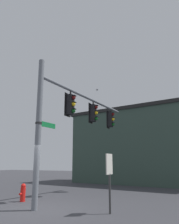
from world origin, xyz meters
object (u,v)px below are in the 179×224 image
bird_flying (97,90)px  fire_hydrant (23,192)px  historical_marker (109,174)px  traffic_light_mid_outer (111,119)px  street_name_sign (44,124)px  traffic_light_mid_inner (94,113)px  traffic_light_nearest_pole (71,104)px

bird_flying → fire_hydrant: size_ratio=0.40×
fire_hydrant → historical_marker: bearing=81.7°
traffic_light_mid_outer → historical_marker: 7.40m
street_name_sign → historical_marker: size_ratio=0.57×
traffic_light_mid_inner → street_name_sign: (4.27, -0.41, -1.31)m
traffic_light_nearest_pole → fire_hydrant: 4.85m
traffic_light_mid_inner → traffic_light_mid_outer: size_ratio=1.00×
traffic_light_mid_outer → bird_flying: size_ratio=4.00×
street_name_sign → fire_hydrant: (-1.07, -1.85, -3.01)m
traffic_light_nearest_pole → fire_hydrant: bearing=-67.7°
historical_marker → traffic_light_mid_inner: bearing=-148.0°
traffic_light_mid_outer → street_name_sign: traffic_light_mid_outer is taller
fire_hydrant → traffic_light_mid_inner: bearing=144.6°
street_name_sign → historical_marker: 3.50m
bird_flying → traffic_light_mid_inner: bearing=18.9°
traffic_light_nearest_pole → traffic_light_mid_inner: (-2.35, 0.22, 0.00)m
traffic_light_mid_inner → traffic_light_nearest_pole: bearing=-5.3°
street_name_sign → historical_marker: (-0.39, 2.84, -2.02)m
traffic_light_mid_inner → fire_hydrant: bearing=-35.4°
traffic_light_nearest_pole → historical_marker: traffic_light_nearest_pole is taller
street_name_sign → historical_marker: street_name_sign is taller
fire_hydrant → bird_flying: bearing=166.7°
traffic_light_mid_inner → street_name_sign: 4.48m
traffic_light_mid_inner → fire_hydrant: 5.83m
traffic_light_nearest_pole → traffic_light_mid_inner: 2.36m
historical_marker → street_name_sign: bearing=-82.2°
historical_marker → traffic_light_nearest_pole: bearing=-120.0°
traffic_light_nearest_pole → bird_flying: 5.54m
traffic_light_mid_outer → fire_hydrant: size_ratio=1.59×
bird_flying → fire_hydrant: bearing=-13.3°
traffic_light_mid_outer → bird_flying: bird_flying is taller
traffic_light_nearest_pole → traffic_light_mid_outer: size_ratio=1.00×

